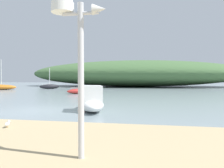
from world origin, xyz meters
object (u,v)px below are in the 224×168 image
Objects in this scene: sailboat_by_sandbar at (1,87)px; sailboat_west_reach at (80,91)px; sailboat_far_left at (50,87)px; motorboat_centre_water at (91,101)px; mast_structure at (70,25)px; seagull_upper_strand at (7,124)px.

sailboat_by_sandbar is 14.61m from sailboat_west_reach.
sailboat_far_left is 23.50m from motorboat_centre_water.
mast_structure is at bearing -77.46° from motorboat_centre_water.
sailboat_far_left is at bearing 132.28° from sailboat_west_reach.
sailboat_by_sandbar reaches higher than mast_structure.
mast_structure reaches higher than sailboat_far_left.
sailboat_far_left is 0.81× the size of motorboat_centre_water.
mast_structure is 4.39m from seagull_upper_strand.
mast_structure is 0.83× the size of motorboat_centre_water.
seagull_upper_strand is (16.82, -21.96, -0.05)m from sailboat_by_sandbar.
sailboat_by_sandbar is 1.57× the size of sailboat_west_reach.
sailboat_by_sandbar is at bearing 158.86° from sailboat_west_reach.
sailboat_west_reach reaches higher than motorboat_centre_water.
seagull_upper_strand is at bearing -52.55° from sailboat_by_sandbar.
seagull_upper_strand is at bearing -66.52° from sailboat_far_left.
sailboat_far_left reaches higher than sailboat_west_reach.
motorboat_centre_water is (-1.62, 7.29, -2.33)m from mast_structure.
sailboat_by_sandbar is (-19.75, 24.06, -2.45)m from mast_structure.
sailboat_far_left reaches higher than seagull_upper_strand.
mast_structure reaches higher than motorboat_centre_water.
mast_structure is at bearing -71.95° from sailboat_west_reach.
seagull_upper_strand is at bearing -104.19° from motorboat_centre_water.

